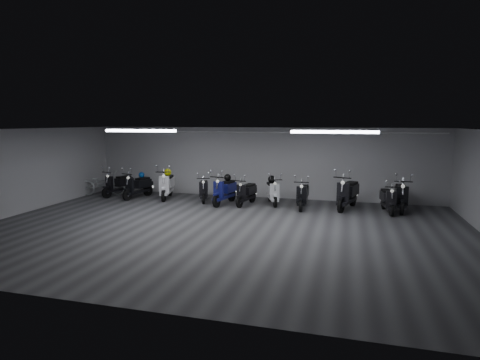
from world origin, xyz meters
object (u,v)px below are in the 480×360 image
(scooter_4, at_px, (224,186))
(scooter_10, at_px, (401,191))
(bicycle, at_px, (102,181))
(scooter_5, at_px, (246,189))
(scooter_8, at_px, (348,188))
(helmet_3, at_px, (228,177))
(helmet_2, at_px, (272,179))
(scooter_6, at_px, (273,188))
(helmet_0, at_px, (142,175))
(scooter_9, at_px, (388,195))
(scooter_2, at_px, (167,181))
(scooter_1, at_px, (138,182))
(helmet_1, at_px, (168,172))
(scooter_3, at_px, (204,186))
(scooter_0, at_px, (118,181))
(scooter_7, at_px, (303,191))

(scooter_4, bearing_deg, scooter_10, 14.74)
(bicycle, bearing_deg, scooter_5, -108.55)
(scooter_5, bearing_deg, scooter_4, -163.53)
(scooter_8, relative_size, helmet_3, 7.55)
(helmet_2, bearing_deg, scooter_6, -69.78)
(helmet_0, bearing_deg, bicycle, -177.42)
(scooter_9, bearing_deg, scooter_10, 30.78)
(scooter_2, relative_size, scooter_8, 0.96)
(scooter_6, bearing_deg, scooter_1, 162.22)
(bicycle, xyz_separation_m, helmet_0, (1.77, 0.08, 0.31))
(helmet_0, xyz_separation_m, helmet_2, (5.26, 0.21, -0.01))
(scooter_5, relative_size, helmet_1, 5.55)
(scooter_3, relative_size, scooter_6, 0.96)
(scooter_6, xyz_separation_m, scooter_10, (4.42, 0.04, 0.07))
(scooter_1, bearing_deg, scooter_3, 16.65)
(bicycle, bearing_deg, helmet_3, -107.02)
(scooter_3, xyz_separation_m, scooter_6, (2.65, 0.11, 0.02))
(scooter_4, xyz_separation_m, scooter_8, (4.38, 0.28, 0.07))
(scooter_5, distance_m, bicycle, 6.21)
(bicycle, height_order, helmet_2, bicycle)
(scooter_6, xyz_separation_m, helmet_3, (-1.68, -0.19, 0.35))
(scooter_6, relative_size, helmet_1, 5.72)
(scooter_4, bearing_deg, scooter_0, -174.82)
(scooter_2, height_order, helmet_1, scooter_2)
(scooter_2, xyz_separation_m, helmet_2, (4.15, 0.24, 0.19))
(scooter_0, height_order, scooter_9, scooter_0)
(scooter_3, height_order, scooter_8, scooter_8)
(scooter_4, height_order, helmet_3, scooter_4)
(scooter_9, relative_size, scooter_10, 0.86)
(helmet_3, bearing_deg, bicycle, 178.87)
(scooter_10, bearing_deg, scooter_2, -176.65)
(scooter_8, distance_m, bicycle, 9.78)
(scooter_9, bearing_deg, scooter_5, 172.42)
(scooter_1, bearing_deg, scooter_9, 13.64)
(scooter_0, bearing_deg, scooter_4, 13.62)
(bicycle, distance_m, helmet_1, 2.86)
(helmet_0, xyz_separation_m, helmet_1, (1.05, 0.23, 0.11))
(scooter_4, distance_m, scooter_7, 2.87)
(scooter_5, height_order, helmet_1, scooter_5)
(helmet_3, bearing_deg, scooter_2, 176.51)
(scooter_1, xyz_separation_m, helmet_3, (3.73, 0.04, 0.32))
(scooter_4, height_order, scooter_9, scooter_4)
(scooter_6, height_order, helmet_0, scooter_6)
(scooter_2, distance_m, scooter_9, 8.21)
(scooter_1, height_order, helmet_0, scooter_1)
(scooter_4, height_order, helmet_2, scooter_4)
(helmet_1, bearing_deg, scooter_0, -173.61)
(scooter_0, distance_m, scooter_8, 9.08)
(scooter_1, height_order, scooter_8, scooter_8)
(scooter_8, bearing_deg, bicycle, -163.11)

